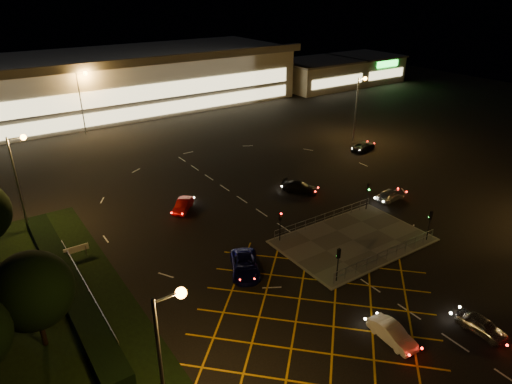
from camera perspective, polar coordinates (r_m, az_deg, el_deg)
ground at (r=45.95m, az=8.50°, el=-5.74°), size 180.00×180.00×0.00m
pedestrian_island at (r=45.96m, az=12.04°, el=-5.95°), size 14.00×9.00×0.12m
grass_verge at (r=41.61m, az=-29.16°, el=-12.60°), size 18.00×30.00×0.08m
hedge at (r=41.60m, az=-22.48°, el=-10.36°), size 2.00×26.00×1.00m
supermarket at (r=96.29m, az=-17.37°, el=13.09°), size 72.00×26.50×10.50m
retail_unit_a at (r=112.33m, az=7.69°, el=14.43°), size 18.80×14.80×6.35m
retail_unit_b at (r=123.38m, az=13.49°, el=14.92°), size 14.80×14.80×6.35m
streetlight_sw at (r=24.22m, az=-10.98°, el=-19.07°), size 1.78×0.56×10.03m
streetlight_nw at (r=49.61m, az=-27.45°, el=2.39°), size 1.78×0.56×10.03m
streetlight_ne at (r=73.04m, az=12.71°, el=11.13°), size 1.78×0.56×10.03m
streetlight_far_left at (r=80.38m, az=-20.88°, el=11.36°), size 1.78×0.56×10.03m
streetlight_far_right at (r=99.04m, az=2.34°, el=15.20°), size 1.78×0.56×10.03m
signal_sw at (r=38.69m, az=10.24°, el=-8.14°), size 0.28×0.30×3.15m
signal_se at (r=46.96m, az=20.92°, el=-3.23°), size 0.28×0.30×3.15m
signal_nw at (r=43.83m, az=3.05°, el=-3.53°), size 0.28×0.30×3.15m
signal_ne at (r=51.28m, az=13.84°, el=0.15°), size 0.28×0.30×3.15m
tree_e at (r=34.10m, az=-26.18°, el=-11.03°), size 5.40×5.40×7.35m
car_near_silver at (r=37.94m, az=26.40°, el=-14.73°), size 1.63×3.70×1.24m
car_queue_white at (r=34.98m, az=16.67°, el=-16.58°), size 1.58×3.92×1.27m
car_left_blue at (r=40.20m, az=-1.40°, el=-9.15°), size 4.44×5.60×1.41m
car_far_dkgrey at (r=55.14m, az=5.51°, el=0.61°), size 3.83×4.59×1.26m
car_right_silver at (r=55.11m, az=16.50°, el=-0.33°), size 4.02×1.74×1.35m
car_circ_red at (r=51.11m, az=-9.10°, el=-1.65°), size 3.65×3.70×1.27m
car_east_grey at (r=70.83m, az=13.29°, el=5.62°), size 4.75×2.95×1.23m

